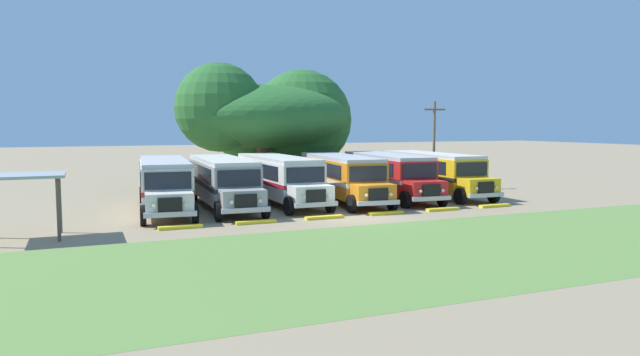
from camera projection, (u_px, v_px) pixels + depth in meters
ground_plane at (357, 217)px, 29.47m from camera, size 220.00×220.00×0.00m
foreground_grass_strip at (451, 248)px, 22.06m from camera, size 80.00×11.61×0.01m
parked_bus_slot_0 at (164, 182)px, 31.76m from camera, size 3.53×10.97×2.82m
parked_bus_slot_1 at (223, 180)px, 33.00m from camera, size 3.06×10.89×2.82m
parked_bus_slot_2 at (279, 177)px, 34.84m from camera, size 2.80×10.85×2.82m
parked_bus_slot_3 at (342, 176)px, 35.68m from camera, size 3.51×10.97×2.82m
parked_bus_slot_4 at (388, 173)px, 37.47m from camera, size 3.44×10.96×2.82m
parked_bus_slot_5 at (433, 171)px, 38.91m from camera, size 2.96×10.88×2.82m
curb_wheelstop_0 at (181, 227)px, 26.16m from camera, size 2.00×0.36×0.15m
curb_wheelstop_1 at (256, 222)px, 27.54m from camera, size 2.00×0.36×0.15m
curb_wheelstop_2 at (324, 217)px, 28.93m from camera, size 2.00×0.36×0.15m
curb_wheelstop_3 at (386, 213)px, 30.31m from camera, size 2.00×0.36×0.15m
curb_wheelstop_4 at (443, 209)px, 31.69m from camera, size 2.00×0.36×0.15m
curb_wheelstop_5 at (495, 206)px, 33.07m from camera, size 2.00×0.36×0.15m
broad_shade_tree at (267, 118)px, 45.45m from camera, size 14.95×12.56×9.29m
utility_pole at (434, 142)px, 42.53m from camera, size 1.80×0.20×6.47m
waiting_shelter at (18, 181)px, 23.49m from camera, size 3.60×2.60×2.72m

